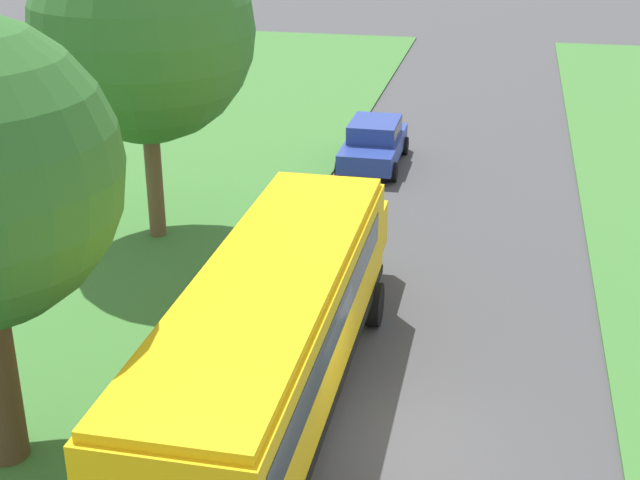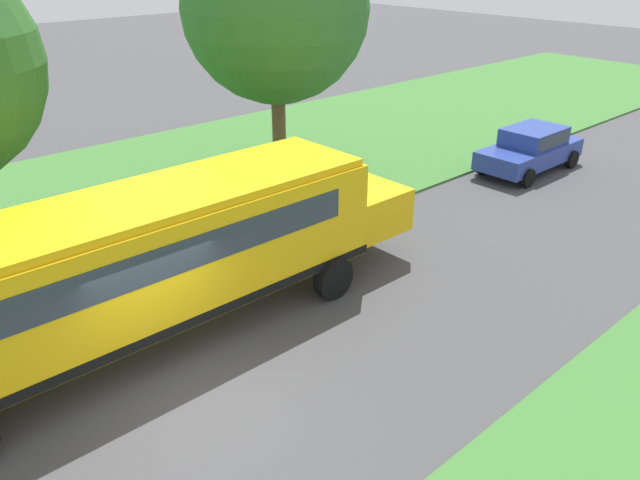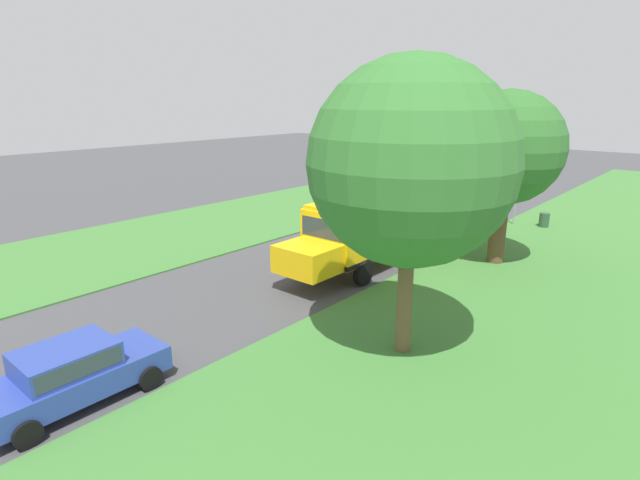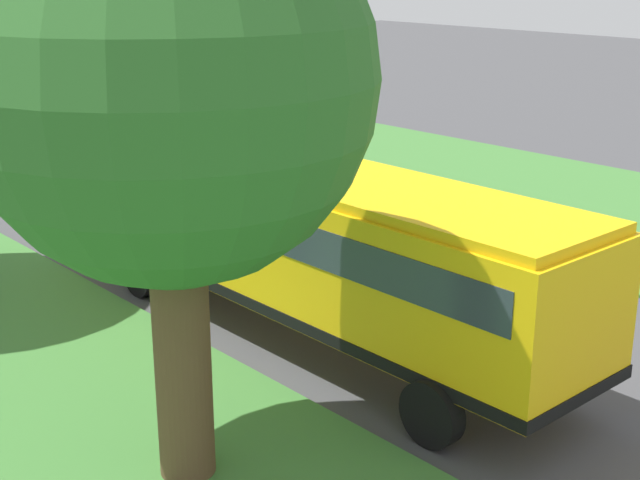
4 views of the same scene
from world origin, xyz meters
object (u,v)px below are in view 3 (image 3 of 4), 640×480
oak_tree_beside_bus (509,149)px  trash_bin (544,220)px  school_bus (391,218)px  stop_sign (516,197)px  oak_tree_roadside_mid (416,162)px  car_blue_nearest (72,371)px  pickup_truck (427,188)px

oak_tree_beside_bus → trash_bin: 9.41m
school_bus → stop_sign: school_bus is taller
trash_bin → stop_sign: bearing=20.3°
oak_tree_beside_bus → oak_tree_roadside_mid: oak_tree_roadside_mid is taller
school_bus → oak_tree_roadside_mid: bearing=126.0°
school_bus → oak_tree_roadside_mid: 10.12m
oak_tree_beside_bus → car_blue_nearest: bearing=77.8°
pickup_truck → oak_tree_roadside_mid: (-10.47, 20.13, 4.64)m
school_bus → car_blue_nearest: 15.34m
oak_tree_beside_bus → trash_bin: (0.47, -8.08, -4.79)m
stop_sign → pickup_truck: bearing=-19.7°
oak_tree_roadside_mid → trash_bin: 18.92m
school_bus → trash_bin: size_ratio=13.80×
pickup_truck → oak_tree_beside_bus: (-9.33, 10.11, 4.17)m
school_bus → oak_tree_beside_bus: 6.00m
oak_tree_roadside_mid → trash_bin: bearing=-84.9°
stop_sign → trash_bin: 2.10m
school_bus → pickup_truck: (4.96, -12.54, -0.85)m
pickup_truck → stop_sign: (-7.30, 2.61, 0.66)m
pickup_truck → trash_bin: (-8.86, 2.03, -0.62)m
pickup_truck → oak_tree_beside_bus: 14.38m
car_blue_nearest → pickup_truck: (5.50, -27.83, 0.20)m
school_bus → trash_bin: school_bus is taller
pickup_truck → stop_sign: size_ratio=1.97×
car_blue_nearest → oak_tree_roadside_mid: 10.36m
stop_sign → school_bus: bearing=76.7°
oak_tree_roadside_mid → car_blue_nearest: bearing=57.2°
stop_sign → oak_tree_beside_bus: bearing=105.1°
pickup_truck → oak_tree_roadside_mid: oak_tree_roadside_mid is taller
pickup_truck → stop_sign: bearing=160.3°
stop_sign → trash_bin: size_ratio=3.04×
oak_tree_roadside_mid → trash_bin: size_ratio=9.53×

